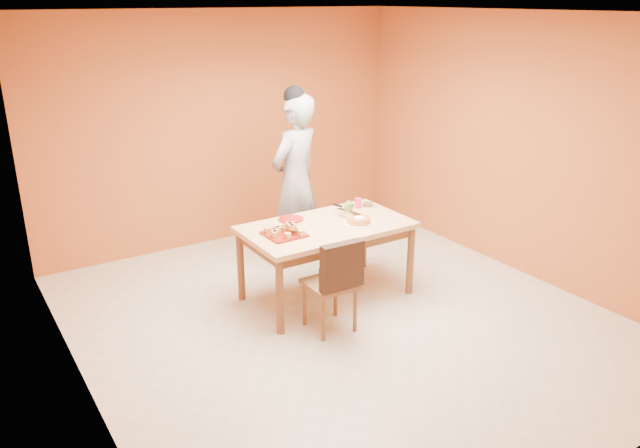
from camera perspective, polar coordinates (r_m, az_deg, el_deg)
floor at (r=5.86m, az=2.01°, el=-8.68°), size 5.00×5.00×0.00m
ceiling at (r=5.13m, az=2.39°, el=18.76°), size 5.00×5.00×0.00m
wall_back at (r=7.47m, az=-8.90°, el=8.53°), size 4.50×0.00×4.50m
wall_left at (r=4.51m, az=-22.03°, el=-0.42°), size 0.00×5.00×5.00m
wall_right at (r=6.84m, az=18.00°, el=6.72°), size 0.00×5.00×5.00m
dining_table at (r=6.01m, az=0.60°, el=-0.90°), size 1.60×0.90×0.76m
dining_chair at (r=5.49m, az=1.01°, el=-5.33°), size 0.42×0.49×0.89m
pastry_pile at (r=5.70m, az=-3.32°, el=-0.37°), size 0.30×0.30×0.10m
person at (r=6.76m, az=-2.26°, el=3.96°), size 0.80×0.67×1.88m
pastry_platter at (r=5.72m, az=-3.31°, el=-0.93°), size 0.35×0.35×0.02m
red_dinner_plate at (r=6.11m, az=-2.68°, el=0.45°), size 0.30×0.30×0.01m
white_cake_plate at (r=6.00m, az=3.57°, el=0.06°), size 0.32×0.32×0.01m
sponge_cake at (r=5.99m, az=3.58°, el=0.34°), size 0.29×0.29×0.05m
cake_server at (r=6.12m, az=2.67°, el=1.13°), size 0.13×0.29×0.01m
egg_ornament at (r=6.29m, az=2.65°, el=1.59°), size 0.11×0.09×0.13m
magenta_glass at (r=6.45m, az=3.49°, el=1.92°), size 0.09×0.09×0.10m
checker_tin at (r=6.52m, az=4.38°, el=1.79°), size 0.13×0.13×0.03m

